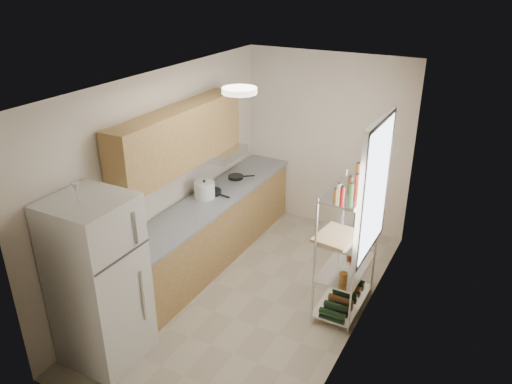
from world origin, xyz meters
TOP-DOWN VIEW (x-y plane):
  - room at (0.00, 0.00)m, footprint 2.52×4.42m
  - counter_run at (-0.92, 0.44)m, footprint 0.63×3.51m
  - upper_cabinets at (-1.05, 0.10)m, footprint 0.33×2.20m
  - range_hood at (-1.00, 0.90)m, footprint 0.50×0.60m
  - window at (1.23, 0.35)m, footprint 0.06×1.00m
  - bakers_rack at (1.00, 0.30)m, footprint 0.45×0.90m
  - ceiling_dome at (0.00, -0.30)m, footprint 0.34×0.34m
  - refrigerator at (-0.87, -1.56)m, footprint 0.72×0.72m
  - wine_glass_a at (-0.85, -1.66)m, footprint 0.07×0.07m
  - wine_glass_b at (-0.90, -1.63)m, footprint 0.07×0.07m
  - rice_cooker at (-1.00, 0.48)m, footprint 0.27×0.27m
  - frying_pan_large at (-0.99, 0.62)m, footprint 0.30×0.30m
  - frying_pan_small at (-0.96, 1.22)m, footprint 0.30×0.30m
  - cutting_board at (0.94, 0.11)m, footprint 0.44×0.53m
  - espresso_machine at (1.04, 0.63)m, footprint 0.21×0.26m
  - storage_bag at (1.01, 0.63)m, footprint 0.13×0.15m

SIDE VIEW (x-z plane):
  - counter_run at x=-0.92m, z-range 0.00..0.90m
  - storage_bag at x=1.01m, z-range 0.56..0.71m
  - refrigerator at x=-0.87m, z-range 0.00..1.75m
  - frying_pan_small at x=-0.96m, z-range 0.90..0.94m
  - frying_pan_large at x=-0.99m, z-range 0.90..0.95m
  - rice_cooker at x=-1.00m, z-range 0.90..1.12m
  - cutting_board at x=0.94m, z-range 1.01..1.04m
  - bakers_rack at x=1.00m, z-range 0.24..1.97m
  - espresso_machine at x=1.04m, z-range 1.01..1.28m
  - room at x=0.00m, z-range -0.01..2.61m
  - range_hood at x=-1.00m, z-range 1.33..1.45m
  - window at x=1.23m, z-range 0.82..2.28m
  - upper_cabinets at x=-1.05m, z-range 1.45..2.17m
  - wine_glass_b at x=-0.90m, z-range 1.75..1.94m
  - wine_glass_a at x=-0.85m, z-range 1.75..1.96m
  - ceiling_dome at x=0.00m, z-range 2.54..2.60m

